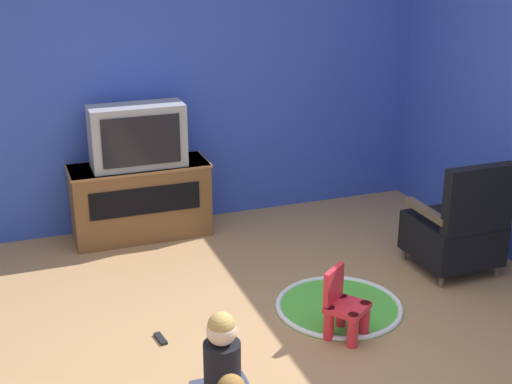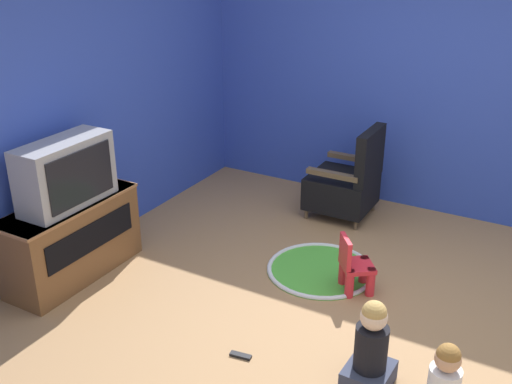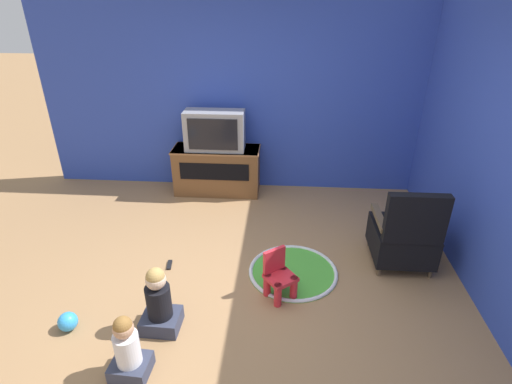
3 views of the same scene
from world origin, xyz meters
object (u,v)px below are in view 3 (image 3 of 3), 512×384
Objects in this scene: tv_cabinet at (217,170)px; remote_control at (169,265)px; television at (215,131)px; child_watching_center at (159,303)px; black_armchair at (404,236)px; toy_ball at (68,322)px; yellow_kid_chair at (279,278)px; child_watching_left at (128,350)px.

remote_control is (-0.24, -1.75, -0.33)m from tv_cabinet.
child_watching_center is (-0.07, -2.56, -0.65)m from television.
black_armchair reaches higher than tv_cabinet.
toy_ball reaches higher than remote_control.
remote_control is (-1.16, 0.36, -0.18)m from yellow_kid_chair.
television is 1.42× the size of child_watching_left.
tv_cabinet is at bearing 90.02° from child_watching_center.
tv_cabinet reaches higher than child_watching_center.
tv_cabinet is 2.52× the size of yellow_kid_chair.
black_armchair is 1.40m from yellow_kid_chair.
remote_control is at bearing 125.20° from yellow_kid_chair.
tv_cabinet reaches higher than remote_control.
child_watching_left is (-0.17, -3.07, -0.10)m from tv_cabinet.
toy_ball is at bearing 137.67° from remote_control.
black_armchair reaches higher than child_watching_left.
yellow_kid_chair is at bearing 17.43° from toy_ball.
yellow_kid_chair is (0.92, -2.11, -0.14)m from tv_cabinet.
television is 2.64m from child_watching_center.
tv_cabinet is 2.82m from toy_ball.
television is at bearing -16.15° from remote_control.
black_armchair is 1.50× the size of child_watching_center.
remote_control is (-0.07, 1.31, -0.23)m from child_watching_left.
television is 2.39m from yellow_kid_chair.
remote_control is (0.62, 0.92, -0.07)m from toy_ball.
television is 2.90m from toy_ball.
black_armchair is 1.97× the size of yellow_kid_chair.
child_watching_center reaches higher than toy_ball.
child_watching_left reaches higher than yellow_kid_chair.
yellow_kid_chair is at bearing 24.23° from black_armchair.
television is at bearing 89.99° from child_watching_left.
black_armchair is (2.18, -1.54, 0.01)m from tv_cabinet.
yellow_kid_chair is 1.45m from child_watching_left.
black_armchair is (2.18, -1.50, -0.57)m from television.
television reaches higher than yellow_kid_chair.
yellow_kid_chair is at bearing -66.55° from tv_cabinet.
child_watching_center is 4.02× the size of remote_control.
tv_cabinet is at bearing -35.50° from black_armchair.
television is 4.82× the size of toy_ball.
black_armchair reaches higher than toy_ball.
black_armchair is at bearing -35.24° from tv_cabinet.
yellow_kid_chair is at bearing 44.34° from child_watching_left.
tv_cabinet is 2.60m from child_watching_center.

